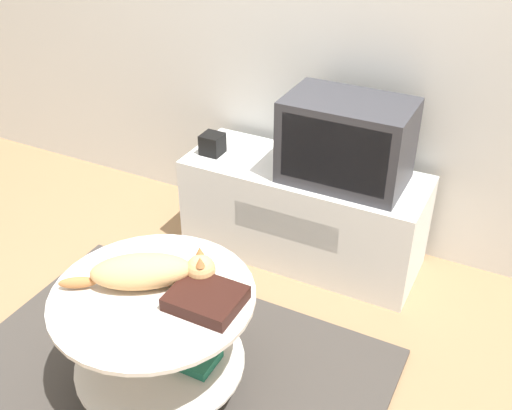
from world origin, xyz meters
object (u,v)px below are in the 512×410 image
speaker (212,144)px  dvd_box (206,298)px  tv (346,141)px  cat (149,271)px

speaker → dvd_box: size_ratio=0.42×
tv → cat: bearing=-109.3°
tv → cat: 1.13m
dvd_box → cat: cat is taller
speaker → cat: size_ratio=0.21×
cat → speaker: bearing=75.5°
dvd_box → cat: bearing=179.8°
cat → dvd_box: bearing=-32.7°
speaker → dvd_box: (0.57, -1.01, -0.03)m
tv → speaker: size_ratio=5.40×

